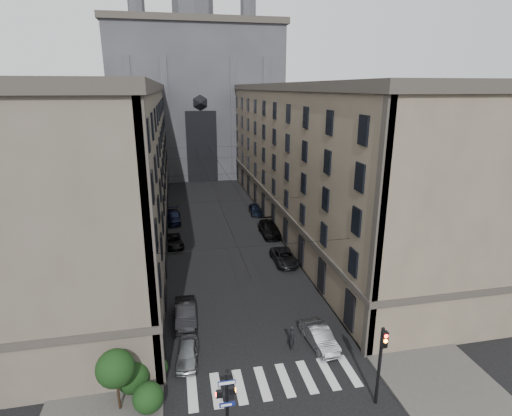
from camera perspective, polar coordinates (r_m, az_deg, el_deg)
sidewalk_left at (r=55.21m, az=-16.21°, el=-3.16°), size 7.00×80.00×0.15m
sidewalk_right at (r=57.26m, az=5.19°, el=-1.82°), size 7.00×80.00×0.15m
zebra_crossing at (r=28.30m, az=2.57°, el=-23.51°), size 11.00×3.20×0.01m
building_left at (r=53.23m, az=-20.19°, el=6.10°), size 13.60×60.60×18.85m
building_right at (r=55.94m, az=8.36°, el=7.43°), size 13.60×60.60×18.85m
gothic_tower at (r=90.99m, az=-8.55°, el=16.33°), size 35.00×23.00×58.00m
pedestrian_signal_left at (r=23.69m, az=-4.23°, el=-25.69°), size 1.02×0.38×4.00m
traffic_light_right at (r=25.79m, az=17.42°, el=-19.69°), size 0.34×0.50×5.20m
shrub_cluster at (r=26.81m, az=-17.28°, el=-22.08°), size 3.90×4.40×3.90m
tram_wires at (r=52.96m, az=-5.47°, el=4.69°), size 14.00×60.00×0.43m
car_left_near at (r=29.86m, az=-9.80°, el=-19.75°), size 1.91×3.89×1.28m
car_left_midnear at (r=33.94m, az=-10.05°, el=-14.57°), size 1.68×4.74×1.56m
car_left_midfar at (r=49.00m, az=-11.73°, el=-4.68°), size 2.66×4.87×1.29m
car_left_far at (r=57.67m, az=-11.80°, el=-1.23°), size 2.33×5.47×1.57m
car_right_near at (r=31.27m, az=9.03°, el=-17.68°), size 1.94×4.44×1.42m
car_right_midnear at (r=43.66m, az=4.06°, el=-7.02°), size 2.29×4.96×1.38m
car_right_midfar at (r=51.60m, az=1.96°, el=-3.00°), size 2.31×5.67×1.64m
car_right_far at (r=60.12m, az=-0.09°, el=-0.18°), size 1.96×4.35×1.45m
pedestrian at (r=30.46m, az=5.17°, el=-17.95°), size 0.66×0.82×1.95m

